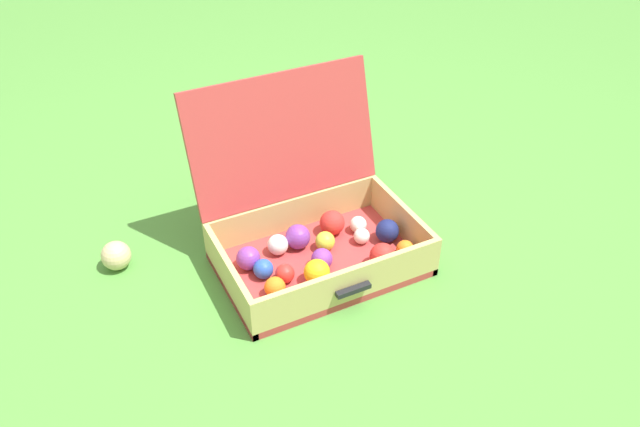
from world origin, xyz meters
name	(u,v)px	position (x,y,z in m)	size (l,w,h in m)	color
ground_plane	(301,282)	(0.00, 0.00, 0.00)	(16.00, 16.00, 0.00)	#4C8C38
open_suitcase	(312,227)	(0.09, 0.10, 0.11)	(0.63, 0.56, 0.54)	#B23838
stray_ball_on_grass	(116,256)	(-0.49, 0.32, 0.05)	(0.09, 0.09, 0.09)	#D1B784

